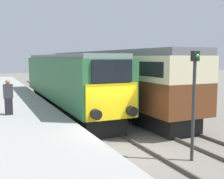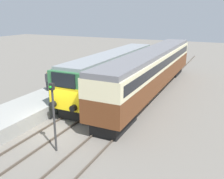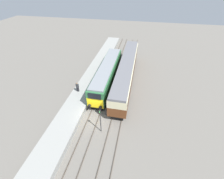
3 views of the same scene
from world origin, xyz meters
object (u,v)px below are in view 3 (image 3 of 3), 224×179
(locomotive, at_px, (107,73))
(passenger_carriage, at_px, (127,69))
(signal_post, at_px, (100,119))
(person_on_platform, at_px, (77,87))

(locomotive, distance_m, passenger_carriage, 3.76)
(locomotive, bearing_deg, passenger_carriage, 24.96)
(locomotive, height_order, signal_post, signal_post)
(passenger_carriage, height_order, person_on_platform, passenger_carriage)
(locomotive, relative_size, signal_post, 4.11)
(locomotive, bearing_deg, person_on_platform, -131.17)
(signal_post, bearing_deg, person_on_platform, 131.35)
(locomotive, xyz_separation_m, signal_post, (1.70, -11.18, 0.14))
(person_on_platform, bearing_deg, passenger_carriage, 39.84)
(locomotive, height_order, person_on_platform, locomotive)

